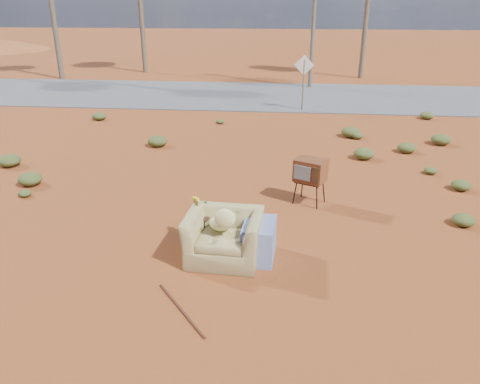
# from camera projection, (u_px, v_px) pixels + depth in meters

# --- Properties ---
(ground) EXTENTS (140.00, 140.00, 0.00)m
(ground) POSITION_uv_depth(u_px,v_px,m) (227.00, 259.00, 8.10)
(ground) COLOR brown
(ground) RESTS_ON ground
(highway) EXTENTS (140.00, 7.00, 0.04)m
(highway) POSITION_uv_depth(u_px,v_px,m) (268.00, 96.00, 21.89)
(highway) COLOR #565659
(highway) RESTS_ON ground
(armchair) EXTENTS (1.54, 0.96, 1.11)m
(armchair) POSITION_uv_depth(u_px,v_px,m) (231.00, 231.00, 7.95)
(armchair) COLOR #9B8B55
(armchair) RESTS_ON ground
(tv_unit) EXTENTS (0.78, 0.72, 1.01)m
(tv_unit) POSITION_uv_depth(u_px,v_px,m) (310.00, 171.00, 10.06)
(tv_unit) COLOR black
(tv_unit) RESTS_ON ground
(side_table) EXTENTS (0.53, 0.53, 0.88)m
(side_table) POSITION_uv_depth(u_px,v_px,m) (199.00, 212.00, 8.38)
(side_table) COLOR #3D2316
(side_table) RESTS_ON ground
(rusty_bar) EXTENTS (0.93, 1.18, 0.04)m
(rusty_bar) POSITION_uv_depth(u_px,v_px,m) (181.00, 309.00, 6.76)
(rusty_bar) COLOR #522615
(rusty_bar) RESTS_ON ground
(road_sign) EXTENTS (0.78, 0.06, 2.19)m
(road_sign) POSITION_uv_depth(u_px,v_px,m) (304.00, 73.00, 18.42)
(road_sign) COLOR brown
(road_sign) RESTS_ON ground
(utility_pole_center) EXTENTS (1.40, 0.20, 8.00)m
(utility_pole_center) POSITION_uv_depth(u_px,v_px,m) (315.00, 0.00, 22.42)
(utility_pole_center) COLOR brown
(utility_pole_center) RESTS_ON ground
(scrub_patch) EXTENTS (17.49, 8.07, 0.33)m
(scrub_patch) POSITION_uv_depth(u_px,v_px,m) (218.00, 167.00, 12.18)
(scrub_patch) COLOR #465224
(scrub_patch) RESTS_ON ground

